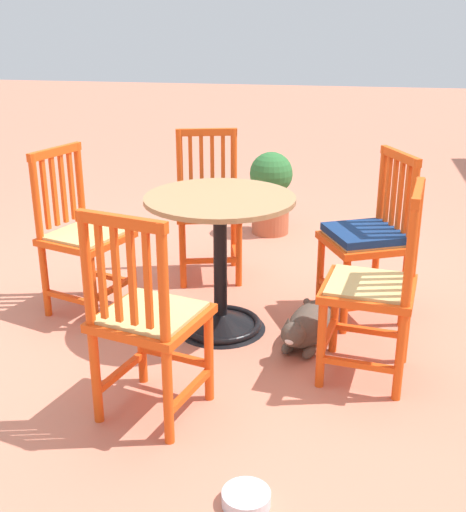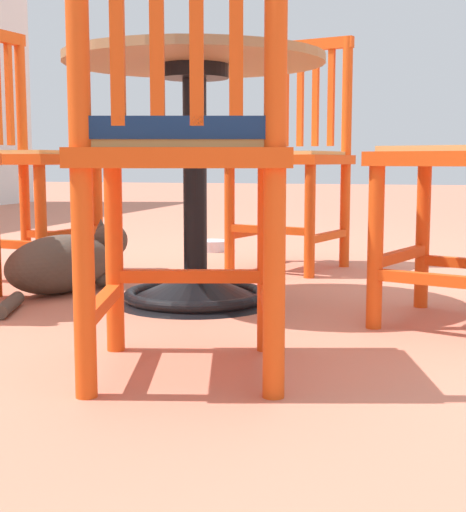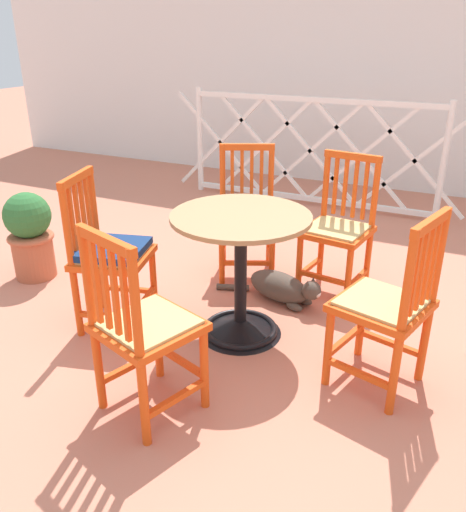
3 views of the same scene
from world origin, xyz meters
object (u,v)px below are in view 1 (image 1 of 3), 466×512
(tabby_cat, at_px, (308,327))
(orange_chair_tucked_in, at_px, (368,239))
(cafe_table, at_px, (220,279))
(orange_chair_by_planter, at_px, (209,208))
(terracotta_planter, at_px, (271,191))
(orange_chair_facing_out, at_px, (375,289))
(orange_chair_at_corner, at_px, (82,237))
(orange_chair_near_fence, at_px, (148,320))
(pet_water_bowl, at_px, (246,498))

(tabby_cat, bearing_deg, orange_chair_tucked_in, 144.10)
(cafe_table, xyz_separation_m, orange_chair_by_planter, (-0.73, -0.22, 0.16))
(terracotta_planter, bearing_deg, cafe_table, -2.22)
(orange_chair_facing_out, bearing_deg, orange_chair_tucked_in, -177.90)
(orange_chair_tucked_in, distance_m, terracotta_planter, 1.51)
(orange_chair_at_corner, height_order, tabby_cat, orange_chair_at_corner)
(orange_chair_facing_out, relative_size, terracotta_planter, 1.47)
(cafe_table, height_order, orange_chair_by_planter, orange_chair_by_planter)
(tabby_cat, bearing_deg, orange_chair_near_fence, -39.51)
(orange_chair_near_fence, distance_m, orange_chair_facing_out, 1.02)
(orange_chair_near_fence, distance_m, pet_water_bowl, 0.79)
(cafe_table, relative_size, pet_water_bowl, 4.47)
(orange_chair_facing_out, relative_size, tabby_cat, 1.22)
(orange_chair_near_fence, height_order, orange_chair_by_planter, same)
(cafe_table, xyz_separation_m, orange_chair_at_corner, (-0.10, -0.79, 0.15))
(cafe_table, height_order, terracotta_planter, cafe_table)
(orange_chair_by_planter, xyz_separation_m, pet_water_bowl, (2.02, 0.56, -0.42))
(cafe_table, xyz_separation_m, orange_chair_facing_out, (0.34, 0.77, 0.15))
(orange_chair_by_planter, height_order, pet_water_bowl, orange_chair_by_planter)
(orange_chair_facing_out, xyz_separation_m, terracotta_planter, (-1.98, -0.71, -0.11))
(orange_chair_near_fence, xyz_separation_m, orange_chair_by_planter, (-1.55, -0.08, 0.01))
(orange_chair_by_planter, height_order, tabby_cat, orange_chair_by_planter)
(tabby_cat, distance_m, pet_water_bowl, 1.21)
(orange_chair_by_planter, xyz_separation_m, terracotta_planter, (-0.91, 0.28, -0.12))
(orange_chair_facing_out, bearing_deg, cafe_table, -114.10)
(cafe_table, height_order, pet_water_bowl, cafe_table)
(pet_water_bowl, bearing_deg, cafe_table, -165.18)
(orange_chair_near_fence, distance_m, terracotta_planter, 2.47)
(orange_chair_by_planter, relative_size, terracotta_planter, 1.47)
(cafe_table, xyz_separation_m, orange_chair_near_fence, (0.82, -0.13, 0.15))
(orange_chair_at_corner, height_order, orange_chair_tucked_in, same)
(pet_water_bowl, bearing_deg, orange_chair_by_planter, -164.56)
(terracotta_planter, bearing_deg, orange_chair_near_fence, -4.61)
(orange_chair_facing_out, bearing_deg, tabby_cat, -129.95)
(orange_chair_at_corner, distance_m, tabby_cat, 1.32)
(orange_chair_near_fence, bearing_deg, tabby_cat, 140.49)
(orange_chair_tucked_in, relative_size, terracotta_planter, 1.47)
(orange_chair_at_corner, height_order, orange_chair_by_planter, same)
(orange_chair_at_corner, bearing_deg, terracotta_planter, 150.94)
(cafe_table, distance_m, orange_chair_at_corner, 0.81)
(orange_chair_tucked_in, xyz_separation_m, orange_chair_by_planter, (-0.43, -0.96, 0.00))
(cafe_table, relative_size, orange_chair_by_planter, 0.83)
(orange_chair_facing_out, xyz_separation_m, tabby_cat, (-0.25, -0.30, -0.34))
(orange_chair_facing_out, bearing_deg, orange_chair_near_fence, -62.28)
(orange_chair_at_corner, xyz_separation_m, tabby_cat, (0.20, 1.26, -0.34))
(orange_chair_tucked_in, bearing_deg, orange_chair_at_corner, -82.90)
(tabby_cat, bearing_deg, orange_chair_facing_out, 50.05)
(orange_chair_tucked_in, relative_size, orange_chair_by_planter, 1.00)
(pet_water_bowl, bearing_deg, orange_chair_facing_out, 155.65)
(orange_chair_at_corner, relative_size, terracotta_planter, 1.47)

